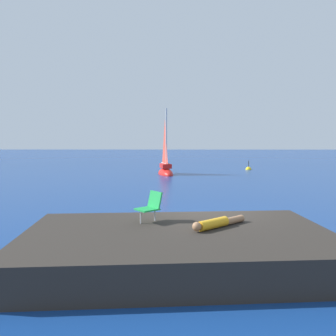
{
  "coord_description": "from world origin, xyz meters",
  "views": [
    {
      "loc": [
        -1.1,
        -10.58,
        3.0
      ],
      "look_at": [
        -1.23,
        13.56,
        0.86
      ],
      "focal_mm": 35.72,
      "sensor_mm": 36.0,
      "label": 1
    }
  ],
  "objects_px": {
    "person_sunbather": "(217,223)",
    "beach_chair": "(151,205)",
    "sailboat_near": "(166,171)",
    "marker_buoy": "(248,169)"
  },
  "relations": [
    {
      "from": "beach_chair",
      "to": "marker_buoy",
      "type": "xyz_separation_m",
      "value": [
        8.1,
        23.41,
        -1.23
      ]
    },
    {
      "from": "person_sunbather",
      "to": "beach_chair",
      "type": "bearing_deg",
      "value": 121.59
    },
    {
      "from": "sailboat_near",
      "to": "person_sunbather",
      "type": "relative_size",
      "value": 4.12
    },
    {
      "from": "marker_buoy",
      "to": "beach_chair",
      "type": "bearing_deg",
      "value": -109.1
    },
    {
      "from": "sailboat_near",
      "to": "beach_chair",
      "type": "xyz_separation_m",
      "value": [
        -0.15,
        -19.02,
        0.91
      ]
    },
    {
      "from": "person_sunbather",
      "to": "beach_chair",
      "type": "distance_m",
      "value": 1.8
    },
    {
      "from": "person_sunbather",
      "to": "marker_buoy",
      "type": "height_order",
      "value": "person_sunbather"
    },
    {
      "from": "marker_buoy",
      "to": "sailboat_near",
      "type": "bearing_deg",
      "value": -151.13
    },
    {
      "from": "person_sunbather",
      "to": "beach_chair",
      "type": "height_order",
      "value": "beach_chair"
    },
    {
      "from": "sailboat_near",
      "to": "marker_buoy",
      "type": "xyz_separation_m",
      "value": [
        7.96,
        4.39,
        -0.32
      ]
    }
  ]
}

